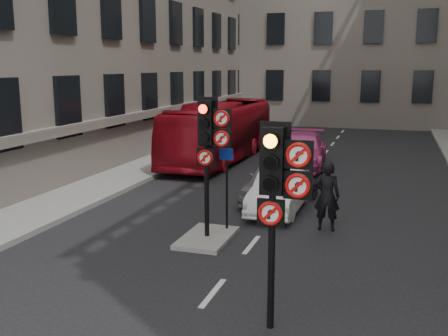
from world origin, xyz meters
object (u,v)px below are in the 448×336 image
Objects in this scene: signal_far at (210,137)px; info_sign at (227,177)px; motorcyclist at (327,196)px; car_white at (280,190)px; motorcycle at (319,182)px; car_silver at (277,180)px; signal_near at (278,183)px; bus_red at (220,131)px; car_pink at (301,150)px.

info_sign is at bearing 73.84° from signal_far.
info_sign reaches higher than motorcyclist.
motorcycle is at bearing 67.57° from car_white.
car_silver is at bearing 80.78° from signal_far.
signal_near reaches higher than bus_red.
car_pink is at bearing 95.53° from car_white.
car_silver is 3.45m from motorcyclist.
signal_near is 5.41m from info_sign.
signal_far is (-2.60, 4.00, 0.12)m from signal_near.
signal_far is 5.08m from car_silver.
signal_near is 2.11× the size of motorcycle.
car_silver is 1.60m from motorcycle.
motorcycle is (2.05, 5.53, -2.19)m from signal_far.
signal_far is 1.84× the size of motorcyclist.
motorcyclist is 0.88× the size of info_sign.
bus_red is (-5.99, 15.10, -1.19)m from signal_near.
motorcycle is (1.30, 0.92, -0.19)m from car_silver.
signal_near is 9.77m from motorcycle.
car_white is at bearing -45.92° from motorcyclist.
car_pink reaches higher than car_silver.
signal_near is 1.00× the size of signal_far.
car_silver is at bearing 108.16° from car_white.
car_white is 2.95m from info_sign.
motorcyclist is at bearing 88.58° from signal_near.
car_pink is at bearing 91.81° from info_sign.
signal_far is 3.71m from motorcyclist.
signal_far is 0.36× the size of bus_red.
car_pink is at bearing -77.45° from motorcyclist.
info_sign is at bearing -94.63° from car_silver.
car_white is at bearing 71.63° from signal_far.
motorcyclist reaches higher than car_pink.
signal_near reaches higher than motorcycle.
car_white is (1.13, 3.39, -2.07)m from signal_far.
signal_far is 4.13m from car_white.
car_silver is 1.07× the size of car_white.
signal_far reaches higher than info_sign.
bus_red is at bearing 169.79° from car_pink.
signal_far is 2.11× the size of motorcycle.
signal_far is 6.29m from motorcycle.
bus_red reaches higher than car_pink.
info_sign reaches higher than car_silver.
bus_red is (-4.13, 6.49, 0.69)m from car_silver.
car_silver is (-1.85, 8.61, -1.88)m from signal_near.
motorcycle is (5.43, -5.57, -0.88)m from bus_red.
info_sign is at bearing -70.00° from bus_red.
signal_far reaches higher than car_white.
motorcyclist is (2.74, 1.81, -1.73)m from signal_far.
signal_far is 1.62× the size of info_sign.
bus_red reaches higher than car_white.
car_pink is 3.99m from bus_red.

